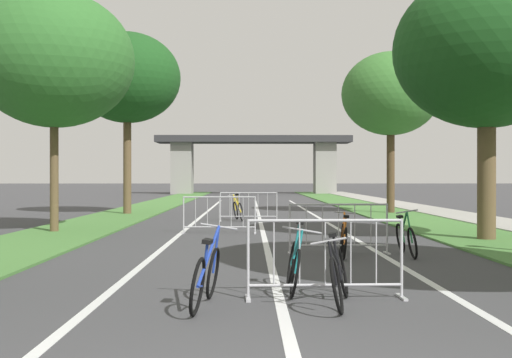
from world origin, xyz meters
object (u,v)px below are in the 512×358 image
at_px(bicycle_yellow_1, 238,210).
at_px(tree_right_oak_near, 391,94).
at_px(tree_right_maple_mid, 487,50).
at_px(crowd_barrier_second, 339,229).
at_px(crowd_barrier_nearest, 325,260).
at_px(bicycle_orange_2, 344,239).
at_px(crowd_barrier_third, 219,215).
at_px(bicycle_blue_3, 206,276).
at_px(bicycle_green_5, 406,238).
at_px(tree_left_oak_mid, 54,60).
at_px(bicycle_teal_4, 294,265).
at_px(tree_left_pine_near, 127,78).
at_px(crowd_barrier_fourth, 249,207).
at_px(bicycle_black_0, 339,275).

bearing_deg(bicycle_yellow_1, tree_right_oak_near, 21.67).
xyz_separation_m(tree_right_maple_mid, crowd_barrier_second, (-4.09, -2.68, -4.26)).
relative_size(tree_right_maple_mid, crowd_barrier_nearest, 3.22).
height_order(bicycle_yellow_1, bicycle_orange_2, bicycle_yellow_1).
xyz_separation_m(crowd_barrier_third, bicycle_blue_3, (0.32, -10.24, -0.13)).
relative_size(crowd_barrier_second, bicycle_green_5, 1.24).
relative_size(tree_left_oak_mid, bicycle_teal_4, 4.21).
xyz_separation_m(tree_left_pine_near, bicycle_blue_3, (4.65, -19.26, -5.40)).
distance_m(crowd_barrier_nearest, bicycle_yellow_1, 15.09).
xyz_separation_m(crowd_barrier_third, bicycle_green_5, (4.02, -5.20, -0.16)).
distance_m(bicycle_yellow_1, bicycle_orange_2, 10.89).
bearing_deg(bicycle_teal_4, bicycle_yellow_1, -85.13).
xyz_separation_m(tree_right_maple_mid, crowd_barrier_third, (-6.80, 2.18, -4.26)).
xyz_separation_m(tree_right_oak_near, bicycle_blue_3, (-6.70, -19.91, -4.83)).
distance_m(bicycle_yellow_1, bicycle_green_5, 11.11).
bearing_deg(tree_right_maple_mid, crowd_barrier_nearest, -123.30).
distance_m(tree_left_pine_near, bicycle_yellow_1, 8.10).
distance_m(crowd_barrier_second, bicycle_yellow_1, 10.42).
relative_size(crowd_barrier_second, bicycle_yellow_1, 1.22).
bearing_deg(crowd_barrier_nearest, crowd_barrier_second, 79.97).
bearing_deg(tree_left_pine_near, tree_right_oak_near, 3.29).
relative_size(crowd_barrier_third, bicycle_blue_3, 1.21).
xyz_separation_m(tree_left_pine_near, bicycle_green_5, (8.35, -14.22, -5.43)).
bearing_deg(tree_right_maple_mid, crowd_barrier_third, 162.25).
distance_m(tree_right_maple_mid, crowd_barrier_third, 8.31).
xyz_separation_m(bicycle_blue_3, bicycle_teal_4, (1.15, 1.03, -0.00)).
distance_m(crowd_barrier_third, bicycle_yellow_1, 5.34).
height_order(tree_left_oak_mid, bicycle_orange_2, tree_left_oak_mid).
height_order(tree_right_oak_near, bicycle_orange_2, tree_right_oak_near).
relative_size(tree_left_pine_near, bicycle_orange_2, 4.82).
relative_size(tree_left_oak_mid, crowd_barrier_second, 3.28).
xyz_separation_m(crowd_barrier_fourth, bicycle_black_0, (1.14, -15.02, -0.14)).
distance_m(tree_right_maple_mid, bicycle_orange_2, 6.77).
xyz_separation_m(bicycle_yellow_1, bicycle_teal_4, (1.03, -14.53, 0.00)).
distance_m(crowd_barrier_nearest, bicycle_teal_4, 0.64).
bearing_deg(tree_right_maple_mid, bicycle_orange_2, -142.13).
bearing_deg(bicycle_teal_4, tree_right_maple_mid, -126.31).
distance_m(crowd_barrier_second, bicycle_orange_2, 0.50).
height_order(tree_left_oak_mid, tree_left_pine_near, tree_left_pine_near).
distance_m(tree_left_oak_mid, tree_right_maple_mid, 11.78).
bearing_deg(tree_left_oak_mid, crowd_barrier_second, -34.26).
xyz_separation_m(bicycle_orange_2, bicycle_green_5, (1.28, 0.13, -0.01)).
bearing_deg(crowd_barrier_fourth, tree_left_pine_near, 141.07).
height_order(bicycle_black_0, bicycle_teal_4, bicycle_teal_4).
bearing_deg(bicycle_blue_3, bicycle_green_5, 60.11).
bearing_deg(bicycle_teal_4, crowd_barrier_third, -80.11).
distance_m(bicycle_yellow_1, bicycle_blue_3, 15.56).
bearing_deg(tree_left_oak_mid, bicycle_yellow_1, 44.60).
xyz_separation_m(crowd_barrier_nearest, bicycle_black_0, (0.12, -0.46, -0.14)).
distance_m(crowd_barrier_nearest, crowd_barrier_second, 4.93).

